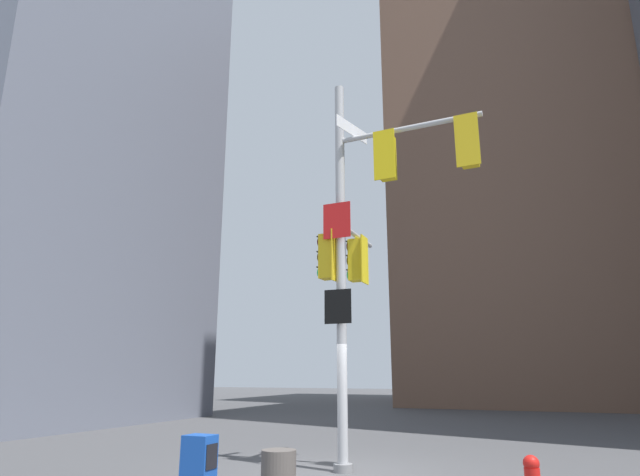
% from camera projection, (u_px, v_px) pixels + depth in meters
% --- Properties ---
extents(ground, '(120.00, 120.00, 0.00)m').
position_uv_depth(ground, '(343.00, 472.00, 10.45)').
color(ground, '#474749').
extents(building_mid_block, '(14.93, 14.93, 28.56)m').
position_uv_depth(building_mid_block, '(514.00, 197.00, 37.91)').
color(building_mid_block, brown).
rests_on(building_mid_block, ground).
extents(signal_pole_assembly, '(3.77, 2.88, 8.52)m').
position_uv_depth(signal_pole_assembly, '(366.00, 229.00, 11.62)').
color(signal_pole_assembly, '#B2B2B5').
rests_on(signal_pole_assembly, ground).
extents(newspaper_box, '(0.45, 0.36, 0.99)m').
position_uv_depth(newspaper_box, '(199.00, 470.00, 7.93)').
color(newspaper_box, '#194CB2').
rests_on(newspaper_box, ground).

